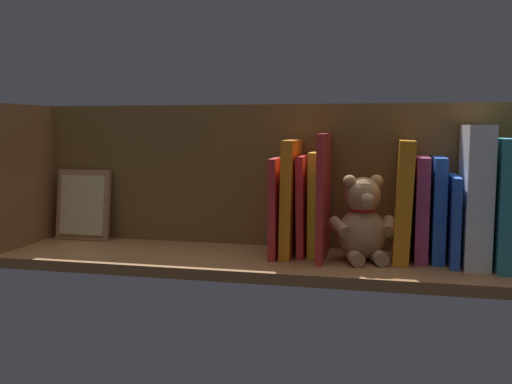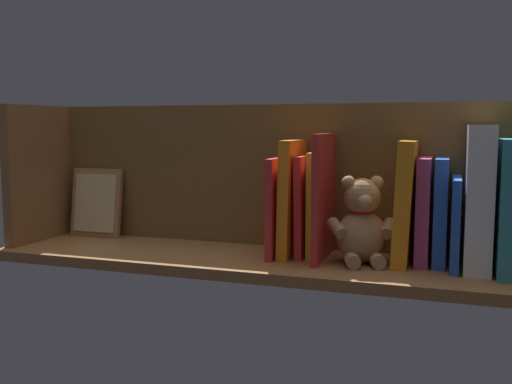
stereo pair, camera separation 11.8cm
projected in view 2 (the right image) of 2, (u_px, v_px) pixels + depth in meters
ground_plane at (256, 261)px, 120.06cm from camera, size 112.28×27.47×2.20cm
shelf_back_panel at (272, 176)px, 128.94cm from camera, size 112.28×1.50×31.67cm
shelf_side_divider at (39, 173)px, 135.45cm from camera, size 2.40×21.47×31.67cm
book_0 at (506, 206)px, 104.99cm from camera, size 3.12×17.09×24.60cm
dictionary_thick_white at (479, 198)px, 107.02cm from camera, size 4.76×15.43×27.12cm
book_1 at (455, 223)px, 109.20cm from camera, size 1.60×14.85×17.27cm
book_2 at (441, 212)px, 111.33cm from camera, size 2.44×11.75×20.78cm
book_3 at (424, 211)px, 112.30cm from camera, size 2.54×11.88×20.80cm
book_4 at (405, 202)px, 112.29cm from camera, size 3.91×13.89×24.17cm
teddy_bear at (362, 225)px, 112.86cm from camera, size 13.35×13.00×17.26cm
book_5 at (324, 197)px, 115.76cm from camera, size 1.23×17.09×25.37cm
book_6 at (316, 204)px, 119.36cm from camera, size 1.69×11.39×21.54cm
book_7 at (305, 206)px, 119.54cm from camera, size 1.80×12.65×20.83cm
book_8 at (292, 198)px, 119.45cm from camera, size 2.75×14.20×24.07cm
book_9 at (279, 206)px, 119.97cm from camera, size 1.45×15.30×20.42cm
picture_frame_leaning at (96, 203)px, 140.74cm from camera, size 13.35×3.85×16.70cm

